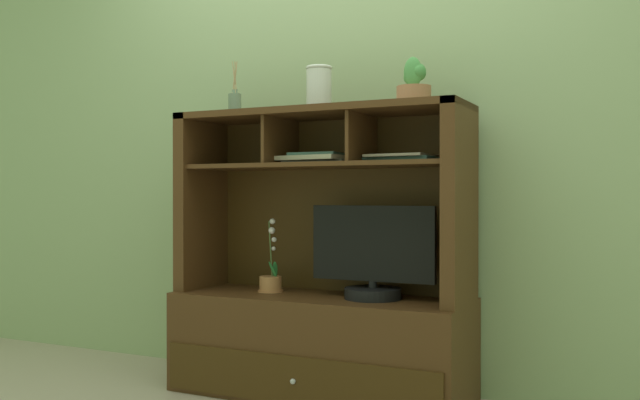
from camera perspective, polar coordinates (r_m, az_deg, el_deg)
The scene contains 10 objects.
floor_plane at distance 3.28m, azimuth 0.00°, elevation -15.74°, with size 6.00×6.00×0.02m, color #AF9D8C.
back_wall at distance 3.44m, azimuth 2.01°, elevation 8.71°, with size 6.00×0.02×2.80m, color #97B07D.
media_console at distance 3.20m, azimuth 0.06°, elevation -8.79°, with size 1.34×0.51×1.29m.
tv_monitor at distance 3.07m, azimuth 4.33°, elevation -4.84°, with size 0.56×0.25×0.41m.
potted_orchid at distance 3.30m, azimuth -4.01°, elevation -6.51°, with size 0.12×0.12×0.34m.
magazine_stack_left at distance 3.06m, azimuth 6.72°, elevation 3.39°, with size 0.34×0.27×0.03m.
magazine_stack_centre at distance 3.20m, azimuth -0.20°, elevation 3.39°, with size 0.34×0.29×0.05m.
diffuser_bottle at distance 3.37m, azimuth -6.94°, elevation 7.85°, with size 0.06×0.06×0.25m.
potted_succulent at distance 3.04m, azimuth 7.66°, elevation 9.06°, with size 0.17×0.17×0.20m.
ceramic_vase at distance 3.18m, azimuth -0.08°, elevation 9.13°, with size 0.12×0.12×0.19m.
Camera 1 is at (1.38, -2.84, 0.90)m, focal length 39.36 mm.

